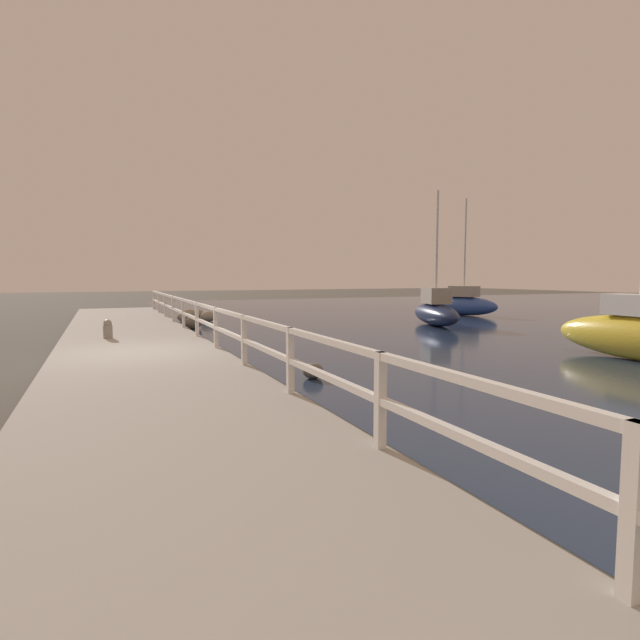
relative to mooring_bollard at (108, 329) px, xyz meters
name	(u,v)px	position (x,y,z in m)	size (l,w,h in m)	color
ground_plane	(140,362)	(0.65, -3.15, -0.52)	(120.00, 120.00, 0.00)	#4C473D
dock_walkway	(140,357)	(0.65, -3.15, -0.39)	(3.86, 36.00, 0.25)	#9E998E
railing	(216,320)	(2.48, -3.15, 0.42)	(0.10, 32.50, 1.01)	white
boulder_downstream	(193,323)	(3.12, 4.04, -0.27)	(0.65, 0.58, 0.49)	#666056
boulder_water_edge	(189,315)	(3.57, 7.89, -0.25)	(0.71, 0.64, 0.53)	gray
boulder_near_dock	(197,313)	(4.17, 9.17, -0.30)	(0.59, 0.53, 0.44)	gray
boulder_upstream	(313,371)	(3.68, -6.60, -0.36)	(0.42, 0.38, 0.31)	#666056
boulder_far_strip	(208,316)	(4.23, 6.84, -0.27)	(0.66, 0.59, 0.49)	gray
boulder_mid_strip	(183,317)	(3.23, 7.42, -0.31)	(0.55, 0.49, 0.41)	gray
mooring_bollard	(108,329)	(0.00, 0.00, 0.00)	(0.26, 0.26, 0.55)	gray
sailboat_blue	(464,304)	(17.26, 5.20, 0.10)	(2.48, 3.93, 6.03)	#2D4C9E
sailboat_navy	(436,311)	(12.62, 1.38, 0.08)	(2.65, 4.70, 5.54)	#192347
sailboat_yellow	(639,334)	(11.75, -7.81, 0.13)	(1.12, 4.63, 4.61)	gold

